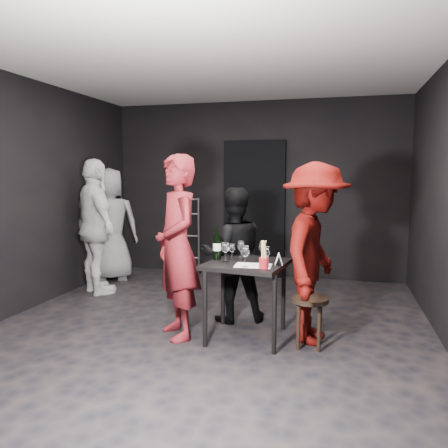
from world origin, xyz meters
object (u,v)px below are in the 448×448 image
(tasting_table, at_px, (246,272))
(breadstick_cup, at_px, (264,255))
(hand_truck, at_px, (187,260))
(man_maroon, at_px, (315,241))
(server_red, at_px, (177,230))
(woman_black, at_px, (233,257))
(stool, at_px, (310,308))
(wine_bottle, at_px, (217,247))
(bystander_cream, at_px, (95,214))
(bystander_grey, at_px, (110,218))

(tasting_table, relative_size, breadstick_cup, 2.77)
(hand_truck, distance_m, man_maroon, 3.27)
(server_red, xyz_separation_m, woman_black, (0.41, 0.60, -0.36))
(stool, height_order, wine_bottle, wine_bottle)
(bystander_cream, xyz_separation_m, wine_bottle, (1.94, -0.99, -0.20))
(bystander_cream, distance_m, bystander_grey, 0.76)
(man_maroon, distance_m, breadstick_cup, 0.55)
(woman_black, distance_m, breadstick_cup, 0.86)
(stool, height_order, server_red, server_red)
(bystander_cream, xyz_separation_m, breadstick_cup, (2.46, -1.28, -0.20))
(woman_black, distance_m, wine_bottle, 0.46)
(stool, xyz_separation_m, wine_bottle, (-0.92, 0.14, 0.50))
(server_red, bearing_deg, tasting_table, 61.06)
(wine_bottle, bearing_deg, breadstick_cup, -29.23)
(tasting_table, bearing_deg, woman_black, 117.71)
(server_red, xyz_separation_m, man_maroon, (1.29, 0.22, -0.09))
(bystander_grey, relative_size, breadstick_cup, 6.96)
(wine_bottle, bearing_deg, hand_truck, 116.04)
(hand_truck, distance_m, bystander_cream, 1.83)
(hand_truck, relative_size, woman_black, 0.87)
(woman_black, distance_m, bystander_cream, 2.12)
(hand_truck, xyz_separation_m, woman_black, (1.24, -2.00, 0.48))
(woman_black, height_order, man_maroon, man_maroon)
(server_red, relative_size, woman_black, 1.51)
(tasting_table, xyz_separation_m, breadstick_cup, (0.21, -0.23, 0.22))
(woman_black, height_order, wine_bottle, woman_black)
(bystander_cream, relative_size, breadstick_cup, 7.92)
(server_red, distance_m, bystander_grey, 2.61)
(woman_black, bearing_deg, bystander_cream, -40.31)
(stool, distance_m, server_red, 1.45)
(hand_truck, bearing_deg, bystander_grey, -146.73)
(hand_truck, distance_m, woman_black, 2.40)
(hand_truck, relative_size, man_maroon, 0.63)
(server_red, bearing_deg, wine_bottle, 77.60)
(breadstick_cup, bearing_deg, man_maroon, 37.84)
(server_red, height_order, wine_bottle, server_red)
(tasting_table, distance_m, wine_bottle, 0.39)
(tasting_table, xyz_separation_m, bystander_cream, (-2.25, 1.04, 0.42))
(bystander_grey, distance_m, breadstick_cup, 3.33)
(hand_truck, xyz_separation_m, bystander_cream, (-0.76, -1.43, 0.85))
(tasting_table, height_order, woman_black, woman_black)
(man_maroon, height_order, bystander_grey, man_maroon)
(stool, xyz_separation_m, breadstick_cup, (-0.40, -0.15, 0.50))
(tasting_table, xyz_separation_m, wine_bottle, (-0.31, 0.06, 0.22))
(bystander_cream, bearing_deg, man_maroon, -159.82)
(woman_black, xyz_separation_m, wine_bottle, (-0.06, -0.42, 0.18))
(breadstick_cup, bearing_deg, server_red, 172.80)
(bystander_cream, height_order, breadstick_cup, bystander_cream)
(bystander_cream, height_order, wine_bottle, bystander_cream)
(tasting_table, distance_m, woman_black, 0.54)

